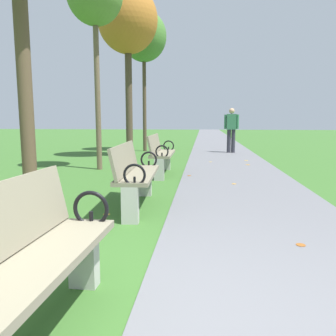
# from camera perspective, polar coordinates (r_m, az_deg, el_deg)

# --- Properties ---
(paved_walkway) EXTENTS (2.30, 44.00, 0.02)m
(paved_walkway) POSITION_cam_1_polar(r_m,az_deg,el_deg) (19.67, 8.02, 4.55)
(paved_walkway) COLOR slate
(paved_walkway) RESTS_ON ground
(park_bench_1) EXTENTS (0.52, 1.61, 0.90)m
(park_bench_1) POSITION_cam_1_polar(r_m,az_deg,el_deg) (1.97, -24.05, -14.87)
(park_bench_1) COLOR gray
(park_bench_1) RESTS_ON ground
(park_bench_2) EXTENTS (0.55, 1.62, 0.90)m
(park_bench_2) POSITION_cam_1_polar(r_m,az_deg,el_deg) (4.74, -5.62, -0.93)
(park_bench_2) COLOR gray
(park_bench_2) RESTS_ON ground
(park_bench_3) EXTENTS (0.49, 1.61, 0.90)m
(park_bench_3) POSITION_cam_1_polar(r_m,az_deg,el_deg) (7.57, -1.26, 2.52)
(park_bench_3) COLOR gray
(park_bench_3) RESTS_ON ground
(tree_4) EXTENTS (1.88, 1.88, 5.36)m
(tree_4) POSITION_cam_1_polar(r_m,az_deg,el_deg) (11.57, -6.82, 23.31)
(tree_4) COLOR #4C3D2D
(tree_4) RESTS_ON ground
(tree_5) EXTENTS (1.70, 1.70, 5.26)m
(tree_5) POSITION_cam_1_polar(r_m,az_deg,el_deg) (13.63, -4.10, 21.15)
(tree_5) COLOR #4C3D2D
(tree_5) RESTS_ON ground
(pedestrian_walking) EXTENTS (0.53, 0.23, 1.62)m
(pedestrian_walking) POSITION_cam_1_polar(r_m,az_deg,el_deg) (12.66, 10.64, 6.67)
(pedestrian_walking) COLOR #2D2D38
(pedestrian_walking) RESTS_ON paved_walkway
(scattered_leaves) EXTENTS (2.66, 9.82, 0.02)m
(scattered_leaves) POSITION_cam_1_polar(r_m,az_deg,el_deg) (6.55, 10.18, -2.62)
(scattered_leaves) COLOR gold
(scattered_leaves) RESTS_ON ground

